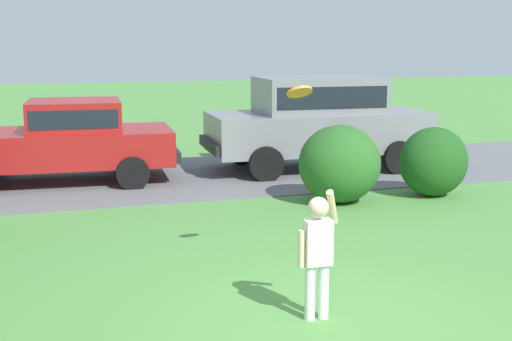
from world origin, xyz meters
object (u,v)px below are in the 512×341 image
(child_thrower, at_px, (318,248))
(frisbee, at_px, (300,92))
(parked_suv, at_px, (318,118))
(parked_sedan, at_px, (64,138))

(child_thrower, height_order, frisbee, frisbee)
(parked_suv, relative_size, frisbee, 16.64)
(child_thrower, xyz_separation_m, frisbee, (0.23, 1.13, 1.39))
(parked_sedan, relative_size, parked_suv, 0.94)
(child_thrower, relative_size, frisbee, 4.50)
(parked_suv, xyz_separation_m, frisbee, (-2.76, -6.19, 1.03))
(parked_sedan, height_order, child_thrower, parked_sedan)
(parked_suv, xyz_separation_m, child_thrower, (-2.98, -7.31, -0.36))
(frisbee, bearing_deg, child_thrower, -101.28)
(parked_sedan, distance_m, child_thrower, 7.74)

